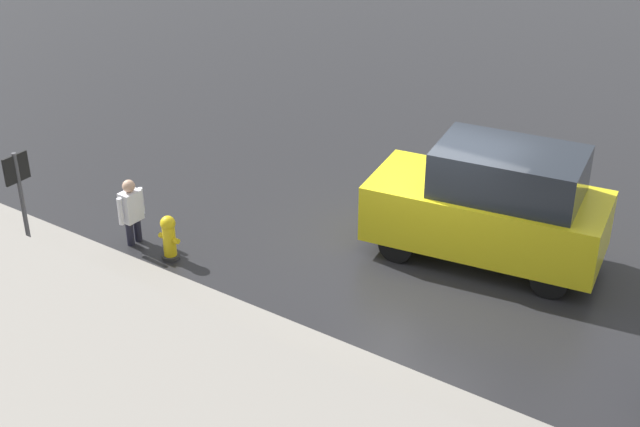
# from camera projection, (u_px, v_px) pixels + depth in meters

# --- Properties ---
(ground_plane) EXTENTS (60.00, 60.00, 0.00)m
(ground_plane) POSITION_uv_depth(u_px,v_px,m) (421.00, 264.00, 15.00)
(ground_plane) COLOR black
(kerb_strip) EXTENTS (24.00, 3.20, 0.04)m
(kerb_strip) POSITION_uv_depth(u_px,v_px,m) (271.00, 399.00, 11.94)
(kerb_strip) COLOR gray
(kerb_strip) RESTS_ON ground
(moving_hatchback) EXTENTS (4.12, 2.30, 2.06)m
(moving_hatchback) POSITION_uv_depth(u_px,v_px,m) (492.00, 205.00, 14.71)
(moving_hatchback) COLOR yellow
(moving_hatchback) RESTS_ON ground
(fire_hydrant) EXTENTS (0.42, 0.31, 0.80)m
(fire_hydrant) POSITION_uv_depth(u_px,v_px,m) (169.00, 237.00, 15.01)
(fire_hydrant) COLOR gold
(fire_hydrant) RESTS_ON ground
(pedestrian) EXTENTS (0.25, 0.57, 1.22)m
(pedestrian) POSITION_uv_depth(u_px,v_px,m) (131.00, 208.00, 15.33)
(pedestrian) COLOR silver
(pedestrian) RESTS_ON ground
(sign_post) EXTENTS (0.07, 0.44, 2.40)m
(sign_post) POSITION_uv_depth(u_px,v_px,m) (22.00, 202.00, 13.60)
(sign_post) COLOR #4C4C51
(sign_post) RESTS_ON ground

